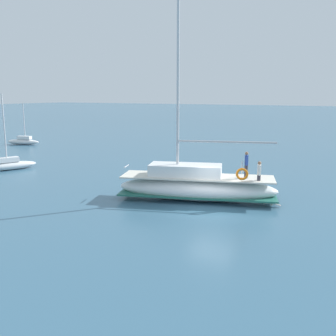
# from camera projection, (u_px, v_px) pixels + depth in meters

# --- Properties ---
(ground_plane) EXTENTS (400.00, 400.00, 0.00)m
(ground_plane) POSITION_uv_depth(u_px,v_px,m) (211.00, 211.00, 21.17)
(ground_plane) COLOR #38607A
(main_sailboat) EXTENTS (5.25, 9.87, 13.08)m
(main_sailboat) POSITION_uv_depth(u_px,v_px,m) (196.00, 185.00, 23.28)
(main_sailboat) COLOR white
(main_sailboat) RESTS_ON ground
(moored_catamaran) EXTENTS (2.25, 4.42, 5.16)m
(moored_catamaran) POSITION_uv_depth(u_px,v_px,m) (23.00, 141.00, 48.73)
(moored_catamaran) COLOR white
(moored_catamaran) RESTS_ON ground
(moored_ketch_distant) EXTENTS (4.29, 2.61, 6.38)m
(moored_ketch_distant) POSITION_uv_depth(u_px,v_px,m) (11.00, 164.00, 32.63)
(moored_ketch_distant) COLOR silver
(moored_ketch_distant) RESTS_ON ground
(seagull) EXTENTS (0.47, 1.00, 0.16)m
(seagull) POSITION_uv_depth(u_px,v_px,m) (272.00, 204.00, 22.01)
(seagull) COLOR silver
(seagull) RESTS_ON ground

